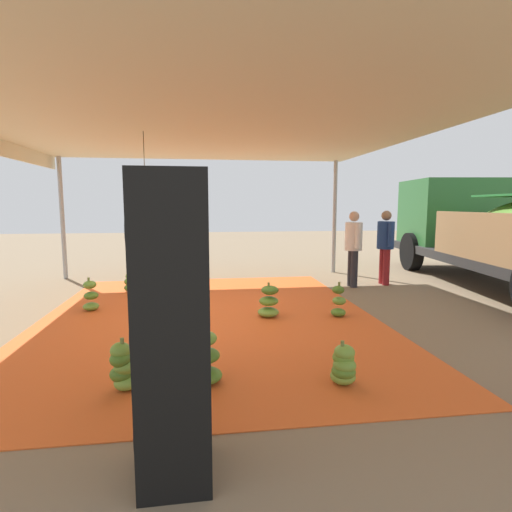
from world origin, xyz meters
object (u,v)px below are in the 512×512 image
Objects in this scene: banana_bunch_3 at (269,302)px; banana_bunch_7 at (152,294)px; banana_bunch_2 at (339,302)px; banana_bunch_5 at (123,368)px; banana_bunch_4 at (344,366)px; speaker_stack at (173,329)px; cargo_truck_main at (504,229)px; banana_bunch_6 at (169,303)px; worker_1 at (353,243)px; banana_bunch_0 at (91,297)px; banana_bunch_8 at (130,282)px; banana_bunch_1 at (204,359)px; worker_0 at (385,242)px.

banana_bunch_7 is (-1.06, -1.89, -0.03)m from banana_bunch_3.
banana_bunch_2 reaches higher than banana_bunch_5.
banana_bunch_4 is 4.13m from banana_bunch_7.
cargo_truck_main is at bearing 128.38° from speaker_stack.
banana_bunch_2 is 2.64m from banana_bunch_6.
worker_1 is at bearing 137.84° from banana_bunch_5.
banana_bunch_0 is at bearing -111.48° from banana_bunch_6.
banana_bunch_3 is 1.24× the size of banana_bunch_4.
banana_bunch_8 is 5.90m from speaker_stack.
banana_bunch_6 is at bearing 25.05° from banana_bunch_8.
banana_bunch_2 is at bearing 68.26° from banana_bunch_7.
speaker_stack reaches higher than banana_bunch_3.
banana_bunch_7 is 0.27× the size of worker_1.
banana_bunch_7 is at bearing -156.32° from banana_bunch_6.
banana_bunch_7 is (-3.26, -0.88, -0.05)m from banana_bunch_1.
worker_0 is at bearing 100.74° from worker_1.
worker_1 is at bearing 104.79° from banana_bunch_0.
banana_bunch_2 is 4.16m from speaker_stack.
cargo_truck_main is at bearing 96.36° from banana_bunch_0.
banana_bunch_6 is at bearing 68.52° from banana_bunch_0.
cargo_truck_main is (-4.09, 5.01, 1.04)m from banana_bunch_4.
banana_bunch_0 is 1.40m from banana_bunch_6.
worker_0 is at bearing 141.40° from banana_bunch_2.
banana_bunch_0 is at bearing -102.68° from banana_bunch_2.
worker_1 is (-4.35, 3.94, 0.71)m from banana_bunch_5.
banana_bunch_7 is (-3.49, -2.21, 0.01)m from banana_bunch_4.
banana_bunch_0 is 1.31× the size of banana_bunch_8.
cargo_truck_main is (-1.42, 6.86, 1.01)m from banana_bunch_6.
banana_bunch_3 is 0.28× the size of speaker_stack.
banana_bunch_3 is at bearing 142.13° from banana_bunch_5.
banana_bunch_8 is (-1.15, -0.56, -0.01)m from banana_bunch_7.
banana_bunch_2 is at bearing 145.94° from speaker_stack.
banana_bunch_3 reaches higher than banana_bunch_6.
banana_bunch_1 is (2.95, 1.82, 0.01)m from banana_bunch_0.
cargo_truck_main is at bearing 129.22° from banana_bunch_4.
banana_bunch_6 is at bearing -175.11° from speaker_stack.
banana_bunch_7 is (-0.30, 0.95, -0.04)m from banana_bunch_0.
banana_bunch_5 is at bearing 8.66° from banana_bunch_8.
banana_bunch_7 is at bearing -76.46° from worker_0.
banana_bunch_4 reaches higher than banana_bunch_8.
banana_bunch_1 is 0.76m from banana_bunch_5.
banana_bunch_4 is 4.93m from worker_1.
cargo_truck_main is (0.54, 7.78, 1.05)m from banana_bunch_8.
banana_bunch_1 is 5.38m from worker_1.
banana_bunch_4 is (2.30, -0.76, -0.04)m from banana_bunch_2.
banana_bunch_5 reaches higher than banana_bunch_4.
speaker_stack reaches higher than worker_0.
worker_1 reaches higher than banana_bunch_7.
banana_bunch_1 is 2.95m from banana_bunch_2.
worker_1 reaches higher than banana_bunch_6.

